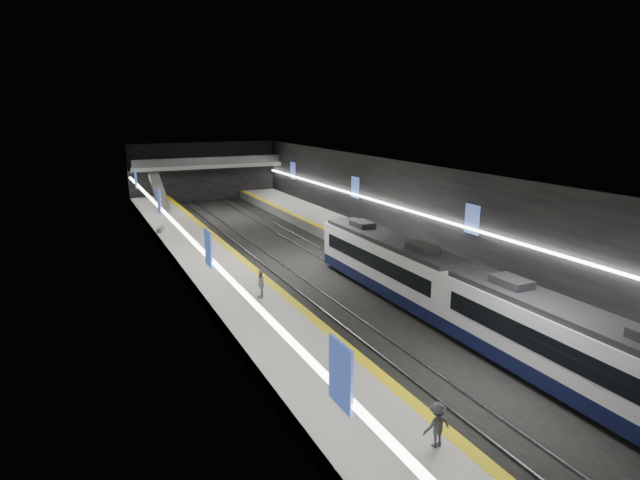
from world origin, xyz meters
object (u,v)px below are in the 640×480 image
escalator (159,192)px  bench_left_far (160,230)px  bench_right_near (432,251)px  bench_right_far (391,236)px  passenger_left_b (437,425)px  passenger_right_a (415,252)px  passenger_left_a (261,284)px  train (460,295)px

escalator → bench_left_far: 12.87m
bench_right_near → bench_right_far: (-0.22, 5.83, -0.02)m
passenger_left_b → bench_right_far: bearing=-119.2°
escalator → passenger_left_b: (1.27, -51.22, -1.07)m
bench_left_far → bench_right_near: (18.74, -17.64, 0.04)m
bench_right_far → passenger_left_b: size_ratio=1.05×
escalator → bench_right_near: 34.61m
passenger_right_a → passenger_left_a: 13.63m
passenger_right_a → passenger_left_b: passenger_left_b is taller
escalator → passenger_left_b: size_ratio=4.80×
escalator → passenger_right_a: size_ratio=5.26×
bench_left_far → passenger_left_b: 38.77m
bench_right_near → bench_right_far: bench_right_near is taller
bench_right_far → bench_left_far: bearing=124.7°
train → bench_right_far: bearing=69.4°
passenger_right_a → escalator: bearing=6.9°
escalator → passenger_right_a: escalator is taller
bench_left_far → passenger_left_a: 21.79m
train → escalator: bearing=103.5°
escalator → bench_left_far: bearing=-99.0°
passenger_right_a → bench_right_near: bearing=-78.9°
bench_left_far → escalator: bearing=100.8°
passenger_left_b → passenger_right_a: bearing=-122.8°
bench_left_far → bench_right_near: bench_right_near is taller
train → passenger_right_a: size_ratio=19.75×
passenger_left_b → bench_right_near: bearing=-126.0°
escalator → bench_left_far: (-2.00, -12.60, -1.70)m
bench_right_near → passenger_right_a: bearing=-168.8°
bench_right_near → escalator: bearing=102.0°
bench_right_far → passenger_left_b: passenger_left_b is taller
bench_right_far → passenger_left_a: size_ratio=0.99×
train → passenger_right_a: 10.95m
train → passenger_right_a: bearing=68.1°
train → bench_left_far: train is taller
bench_right_near → passenger_left_b: bearing=-143.3°
bench_right_near → passenger_right_a: size_ratio=1.25×
train → bench_left_far: bearing=112.3°
train → passenger_left_b: 12.84m
escalator → bench_right_near: (16.74, -30.24, -1.67)m
passenger_right_a → passenger_left_b: 23.38m
passenger_left_a → passenger_left_b: 17.02m
bench_left_far → bench_right_far: (18.52, -11.82, 0.02)m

